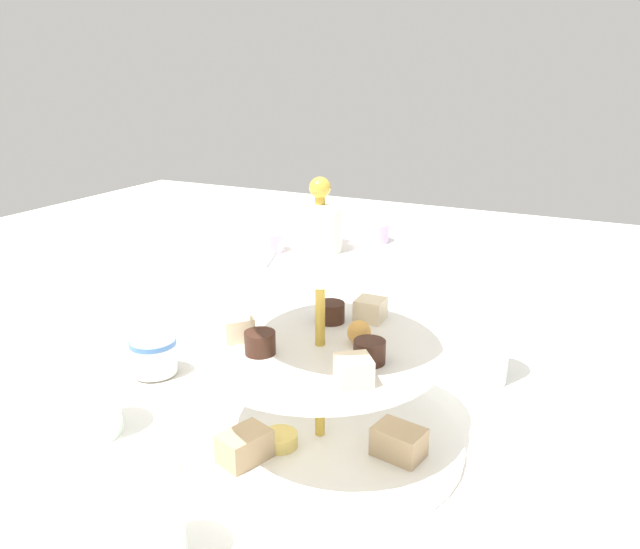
{
  "coord_description": "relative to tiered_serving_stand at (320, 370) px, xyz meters",
  "views": [
    {
      "loc": [
        0.52,
        0.26,
        0.38
      ],
      "look_at": [
        0.0,
        0.0,
        0.18
      ],
      "focal_mm": 35.9,
      "sensor_mm": 36.0,
      "label": 1
    }
  ],
  "objects": [
    {
      "name": "butter_knife_right",
      "position": [
        -0.24,
        -0.17,
        -0.08
      ],
      "size": [
        0.1,
        0.15,
        0.0
      ],
      "primitive_type": "cube",
      "rotation": [
        0.0,
        0.0,
        5.26
      ],
      "color": "silver",
      "rests_on": "ground_plane"
    },
    {
      "name": "water_glass_mid_back",
      "position": [
        0.22,
        -0.04,
        -0.04
      ],
      "size": [
        0.06,
        0.06,
        0.09
      ],
      "primitive_type": "cylinder",
      "color": "silver",
      "rests_on": "ground_plane"
    },
    {
      "name": "tiered_serving_stand",
      "position": [
        0.0,
        0.0,
        0.0
      ],
      "size": [
        0.3,
        0.3,
        0.28
      ],
      "color": "white",
      "rests_on": "ground_plane"
    },
    {
      "name": "water_glass_short_left",
      "position": [
        0.09,
        -0.23,
        -0.05
      ],
      "size": [
        0.06,
        0.06,
        0.08
      ],
      "primitive_type": "cylinder",
      "color": "silver",
      "rests_on": "ground_plane"
    },
    {
      "name": "ground_plane",
      "position": [
        -0.0,
        -0.0,
        -0.08
      ],
      "size": [
        2.4,
        2.4,
        0.0
      ],
      "primitive_type": "plane",
      "color": "white"
    },
    {
      "name": "water_glass_tall_right",
      "position": [
        -0.22,
        0.12,
        -0.03
      ],
      "size": [
        0.07,
        0.07,
        0.11
      ],
      "primitive_type": "cylinder",
      "color": "silver",
      "rests_on": "ground_plane"
    },
    {
      "name": "teacup_with_saucer",
      "position": [
        -0.04,
        -0.25,
        -0.06
      ],
      "size": [
        0.09,
        0.09,
        0.05
      ],
      "color": "white",
      "rests_on": "ground_plane"
    }
  ]
}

